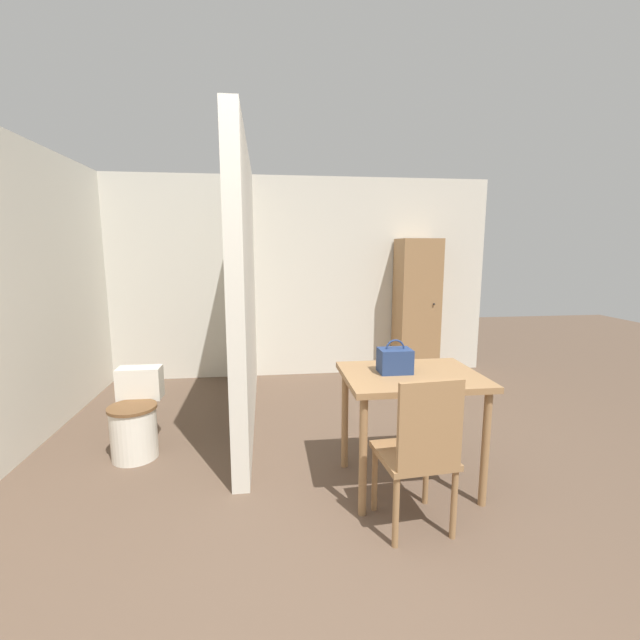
{
  "coord_description": "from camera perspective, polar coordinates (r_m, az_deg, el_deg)",
  "views": [
    {
      "loc": [
        -0.24,
        -1.53,
        1.62
      ],
      "look_at": [
        0.21,
        2.01,
        1.02
      ],
      "focal_mm": 24.0,
      "sensor_mm": 36.0,
      "label": 1
    }
  ],
  "objects": [
    {
      "name": "wall_back",
      "position": [
        5.47,
        -4.8,
        5.57
      ],
      "size": [
        5.26,
        0.12,
        2.5
      ],
      "color": "beige",
      "rests_on": "ground_plane"
    },
    {
      "name": "partition_wall",
      "position": [
        4.06,
        -9.99,
        4.1
      ],
      "size": [
        0.12,
        2.72,
        2.5
      ],
      "color": "beige",
      "rests_on": "ground_plane"
    },
    {
      "name": "toilet",
      "position": [
        3.76,
        -23.39,
        -12.06
      ],
      "size": [
        0.37,
        0.52,
        0.66
      ],
      "color": "silver",
      "rests_on": "ground_plane"
    },
    {
      "name": "wooden_cabinet",
      "position": [
        5.54,
        12.7,
        1.48
      ],
      "size": [
        0.5,
        0.47,
        1.74
      ],
      "color": "#997047",
      "rests_on": "ground_plane"
    },
    {
      "name": "ground_plane",
      "position": [
        2.24,
        1.37,
        -36.77
      ],
      "size": [
        16.0,
        16.0,
        0.0
      ],
      "primitive_type": "plane",
      "color": "brown"
    },
    {
      "name": "handbag",
      "position": [
        2.91,
        9.94,
        -5.32
      ],
      "size": [
        0.21,
        0.16,
        0.23
      ],
      "color": "navy",
      "rests_on": "dining_table"
    },
    {
      "name": "wall_left",
      "position": [
        3.99,
        -36.55,
        2.3
      ],
      "size": [
        0.12,
        4.86,
        2.5
      ],
      "color": "beige",
      "rests_on": "ground_plane"
    },
    {
      "name": "dining_table",
      "position": [
        2.97,
        12.02,
        -9.02
      ],
      "size": [
        0.9,
        0.72,
        0.8
      ],
      "color": "#997047",
      "rests_on": "ground_plane"
    },
    {
      "name": "wooden_chair",
      "position": [
        2.57,
        13.14,
        -16.53
      ],
      "size": [
        0.44,
        0.44,
        0.94
      ],
      "rotation": [
        0.0,
        0.0,
        0.08
      ],
      "color": "#997047",
      "rests_on": "ground_plane"
    }
  ]
}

